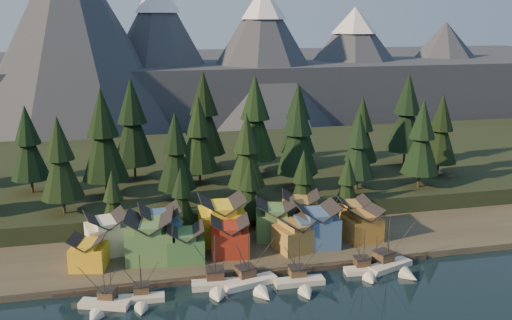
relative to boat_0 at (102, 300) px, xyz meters
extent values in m
plane|color=black|center=(30.52, -7.98, -1.96)|extent=(500.00, 500.00, 0.00)
cube|color=#3B362A|center=(30.52, 32.02, -1.21)|extent=(400.00, 50.00, 1.50)
cube|color=black|center=(30.52, 82.02, 1.04)|extent=(420.00, 100.00, 6.00)
cube|color=#40372E|center=(30.52, 8.52, -1.46)|extent=(80.00, 4.00, 1.00)
cube|color=#404653|center=(30.52, 232.02, 13.04)|extent=(560.00, 160.00, 30.00)
cone|color=#404653|center=(-14.48, 172.02, 43.04)|extent=(100.00, 100.00, 90.00)
cone|color=#404653|center=(25.52, 190.02, 34.04)|extent=(80.00, 80.00, 72.00)
cone|color=#404653|center=(75.52, 178.02, 32.04)|extent=(84.00, 84.00, 68.00)
cone|color=white|center=(75.52, 178.02, 57.88)|extent=(23.52, 23.52, 16.32)
cone|color=#404653|center=(130.52, 194.02, 27.04)|extent=(92.00, 92.00, 58.00)
cone|color=white|center=(130.52, 194.02, 49.08)|extent=(25.76, 25.76, 13.92)
cone|color=#404653|center=(190.52, 202.02, 23.04)|extent=(88.00, 88.00, 50.00)
cube|color=beige|center=(0.38, 1.01, -1.63)|extent=(9.77, 5.96, 1.51)
cone|color=beige|center=(-1.44, -3.80, -1.63)|extent=(3.78, 3.99, 2.83)
cube|color=black|center=(0.38, 1.01, -2.19)|extent=(10.00, 6.09, 0.33)
cube|color=#4C3C28|center=(0.99, 2.61, -0.17)|extent=(3.82, 3.71, 1.70)
cube|color=#262424|center=(0.99, 2.61, 0.77)|extent=(4.06, 3.95, 0.19)
cylinder|color=black|center=(0.58, 1.54, 3.32)|extent=(0.17, 0.17, 8.48)
cylinder|color=black|center=(1.68, 4.43, 1.15)|extent=(0.13, 0.13, 4.14)
cube|color=beige|center=(7.29, 1.76, -1.64)|extent=(8.90, 3.21, 1.46)
cone|color=beige|center=(7.03, -3.04, -1.64)|extent=(2.90, 3.14, 2.74)
cube|color=black|center=(7.29, 1.76, -2.19)|extent=(9.11, 3.27, 0.32)
cube|color=brown|center=(7.38, 3.36, -0.22)|extent=(3.07, 2.90, 1.65)
cube|color=#262424|center=(7.38, 3.36, 0.69)|extent=(3.26, 3.09, 0.18)
cylinder|color=black|center=(7.32, 2.29, 3.16)|extent=(0.16, 0.16, 8.23)
cylinder|color=black|center=(7.48, 5.17, 1.06)|extent=(0.13, 0.13, 4.02)
cube|color=beige|center=(22.12, 3.99, -1.57)|extent=(9.88, 4.11, 1.77)
cone|color=beige|center=(21.67, -1.28, -1.57)|extent=(3.58, 3.56, 3.31)
cube|color=black|center=(22.12, 3.99, -2.23)|extent=(10.12, 4.19, 0.39)
cube|color=#493027|center=(22.27, 5.75, 0.14)|extent=(3.80, 3.60, 1.99)
cube|color=#262424|center=(22.27, 5.75, 1.24)|extent=(4.04, 3.84, 0.22)
cylinder|color=black|center=(22.17, 4.58, 4.22)|extent=(0.20, 0.20, 9.94)
cylinder|color=black|center=(22.44, 7.74, 1.69)|extent=(0.15, 0.15, 4.86)
cube|color=white|center=(29.08, 3.37, -1.58)|extent=(11.63, 6.02, 1.74)
cone|color=white|center=(30.65, -2.56, -1.58)|extent=(4.14, 4.52, 3.27)
cube|color=black|center=(29.08, 3.37, -2.23)|extent=(11.91, 6.14, 0.38)
cube|color=brown|center=(28.56, 5.34, 0.11)|extent=(4.21, 4.05, 1.96)
cube|color=#262424|center=(28.56, 5.34, 1.20)|extent=(4.48, 4.32, 0.22)
cylinder|color=black|center=(28.90, 4.02, 4.15)|extent=(0.20, 0.20, 9.81)
cylinder|color=black|center=(27.96, 7.58, 1.64)|extent=(0.15, 0.15, 4.80)
cube|color=beige|center=(38.97, 1.43, -1.61)|extent=(10.28, 3.29, 1.60)
cone|color=beige|center=(38.82, -4.16, -1.61)|extent=(3.10, 3.56, 3.01)
cube|color=black|center=(38.97, 1.43, -2.21)|extent=(10.53, 3.34, 0.35)
cube|color=brown|center=(39.02, 3.30, -0.05)|extent=(3.29, 3.10, 1.81)
cube|color=#262424|center=(39.02, 3.30, 0.95)|extent=(3.50, 3.30, 0.20)
cylinder|color=black|center=(38.99, 2.05, 3.66)|extent=(0.18, 0.18, 9.03)
cylinder|color=black|center=(39.08, 5.41, 1.35)|extent=(0.14, 0.14, 4.41)
cube|color=silver|center=(53.96, 3.34, -1.62)|extent=(8.48, 3.62, 1.55)
cone|color=silver|center=(53.56, -1.17, -1.62)|extent=(3.14, 3.06, 2.90)
cube|color=black|center=(53.96, 3.34, -2.20)|extent=(8.68, 3.69, 0.34)
cube|color=#433224|center=(54.10, 4.85, -0.12)|extent=(3.34, 3.17, 1.74)
cube|color=#262424|center=(54.10, 4.85, 0.85)|extent=(3.55, 3.38, 0.19)
cylinder|color=black|center=(54.01, 3.84, 3.46)|extent=(0.17, 0.17, 8.71)
cylinder|color=black|center=(54.25, 6.55, 1.24)|extent=(0.14, 0.14, 4.26)
cube|color=beige|center=(60.22, 3.92, -1.56)|extent=(11.12, 6.81, 1.80)
cone|color=beige|center=(62.22, -1.55, -1.56)|extent=(4.42, 4.56, 3.38)
cube|color=black|center=(60.22, 3.92, -2.24)|extent=(11.38, 6.95, 0.39)
cube|color=brown|center=(59.56, 5.74, 0.18)|extent=(4.54, 4.41, 2.03)
cube|color=#262424|center=(59.56, 5.74, 1.31)|extent=(4.83, 4.70, 0.23)
cylinder|color=black|center=(60.00, 4.52, 4.35)|extent=(0.20, 0.20, 10.14)
cylinder|color=black|center=(58.80, 7.80, 1.76)|extent=(0.16, 0.16, 4.96)
cube|color=gold|center=(-2.82, 16.14, 1.99)|extent=(8.34, 7.67, 4.89)
cube|color=gold|center=(-2.82, 16.14, 4.92)|extent=(5.19, 6.83, 1.00)
cube|color=#4C7A42|center=(10.11, 17.54, 3.17)|extent=(11.18, 10.23, 7.25)
cube|color=#4C7A42|center=(10.11, 17.54, 7.49)|extent=(6.68, 9.43, 1.41)
cube|color=#3D703C|center=(17.53, 15.83, 2.20)|extent=(8.64, 8.16, 5.32)
cube|color=#3D703C|center=(17.53, 15.83, 5.42)|extent=(5.04, 7.68, 1.12)
cube|color=maroon|center=(27.41, 16.27, 2.47)|extent=(9.25, 8.42, 5.86)
cube|color=maroon|center=(27.41, 16.27, 5.98)|extent=(5.53, 7.75, 1.17)
cube|color=olive|center=(41.98, 15.45, 2.28)|extent=(9.31, 9.31, 5.47)
cube|color=olive|center=(41.98, 15.45, 5.54)|extent=(5.93, 8.31, 1.08)
cube|color=#3A5D8B|center=(47.71, 16.47, 3.07)|extent=(9.89, 8.43, 7.06)
cube|color=#3A5D8B|center=(47.71, 16.47, 7.27)|extent=(5.57, 8.11, 1.35)
cube|color=#B77A2F|center=(59.49, 17.35, 2.30)|extent=(8.87, 8.00, 5.52)
cube|color=#B77A2F|center=(59.49, 17.35, 5.61)|extent=(5.27, 7.40, 1.13)
cube|color=white|center=(0.81, 23.56, 2.87)|extent=(9.93, 9.19, 6.66)
cube|color=white|center=(0.81, 23.56, 6.79)|extent=(6.13, 8.26, 1.20)
cube|color=#365A7F|center=(12.59, 22.73, 3.18)|extent=(9.22, 8.68, 7.27)
cube|color=#365A7F|center=(12.59, 22.73, 7.42)|extent=(5.19, 8.38, 1.26)
cube|color=yellow|center=(27.07, 24.08, 3.43)|extent=(10.66, 9.16, 7.77)
cube|color=yellow|center=(27.07, 24.08, 8.03)|extent=(5.99, 8.83, 1.46)
cube|color=#4E7B42|center=(39.83, 23.14, 2.81)|extent=(10.65, 9.39, 6.53)
cube|color=#4E7B42|center=(39.83, 23.14, 6.71)|extent=(6.55, 8.37, 1.30)
cube|color=olive|center=(47.13, 26.80, 2.98)|extent=(10.54, 9.83, 6.87)
cube|color=olive|center=(47.13, 26.80, 7.02)|extent=(6.65, 8.68, 1.24)
cube|color=#AB7E3C|center=(59.91, 24.23, 2.48)|extent=(7.99, 7.59, 5.88)
cube|color=#AB7E3C|center=(59.91, 24.23, 5.92)|extent=(4.74, 7.07, 1.02)
cylinder|color=#332319|center=(-19.48, 60.02, 6.18)|extent=(0.70, 0.70, 4.28)
cone|color=black|center=(-19.48, 60.02, 15.45)|extent=(10.46, 10.46, 14.74)
cone|color=black|center=(-19.48, 60.02, 23.06)|extent=(7.13, 7.13, 10.70)
cylinder|color=#332319|center=(-9.48, 40.02, 6.18)|extent=(0.70, 0.70, 4.28)
cone|color=black|center=(-9.48, 40.02, 15.46)|extent=(10.46, 10.46, 14.74)
cone|color=black|center=(-9.48, 40.02, 23.07)|extent=(7.13, 7.13, 10.70)
cylinder|color=#332319|center=(0.52, 52.02, 6.63)|extent=(0.70, 0.70, 5.17)
cone|color=black|center=(0.52, 52.02, 17.83)|extent=(12.64, 12.64, 17.81)
cone|color=black|center=(0.52, 52.02, 27.03)|extent=(8.62, 8.62, 12.93)
cylinder|color=#332319|center=(8.52, 67.02, 6.70)|extent=(0.70, 0.70, 5.32)
cone|color=black|center=(8.52, 67.02, 18.24)|extent=(13.01, 13.01, 18.34)
cone|color=black|center=(8.52, 67.02, 27.70)|extent=(8.87, 8.87, 13.31)
cylinder|color=#332319|center=(18.52, 42.02, 6.15)|extent=(0.70, 0.70, 4.21)
cone|color=black|center=(18.52, 42.02, 15.28)|extent=(10.30, 10.30, 14.52)
cone|color=black|center=(18.52, 42.02, 22.77)|extent=(7.02, 7.02, 10.54)
cylinder|color=#332319|center=(26.52, 57.02, 6.30)|extent=(0.70, 0.70, 4.52)
cone|color=black|center=(26.52, 57.02, 16.11)|extent=(11.06, 11.06, 15.59)
cone|color=black|center=(26.52, 57.02, 24.15)|extent=(7.54, 7.54, 11.31)
cylinder|color=#332319|center=(36.52, 40.02, 6.08)|extent=(0.70, 0.70, 4.08)
cone|color=black|center=(36.52, 40.02, 14.92)|extent=(9.97, 9.97, 14.05)
cone|color=black|center=(36.52, 40.02, 22.17)|extent=(6.80, 6.80, 10.19)
cylinder|color=#332319|center=(44.52, 64.02, 6.73)|extent=(0.70, 0.70, 5.37)
cone|color=black|center=(44.52, 64.02, 18.36)|extent=(13.12, 13.12, 18.49)
cone|color=black|center=(44.52, 64.02, 27.90)|extent=(8.95, 8.95, 13.42)
cylinder|color=#332319|center=(52.52, 47.02, 6.48)|extent=(0.70, 0.70, 4.88)
cone|color=black|center=(52.52, 47.02, 17.05)|extent=(11.93, 11.93, 16.80)
cone|color=black|center=(52.52, 47.02, 25.72)|extent=(8.13, 8.13, 12.20)
cylinder|color=#332319|center=(60.52, 72.02, 6.41)|extent=(0.70, 0.70, 4.73)
cone|color=black|center=(60.52, 72.02, 16.65)|extent=(11.55, 11.55, 16.28)
cone|color=black|center=(60.52, 72.02, 25.05)|extent=(7.88, 7.88, 11.82)
cylinder|color=#332319|center=(68.52, 42.02, 5.98)|extent=(0.70, 0.70, 3.87)
cone|color=black|center=(68.52, 42.02, 14.37)|extent=(9.46, 9.46, 13.33)
cone|color=black|center=(68.52, 42.02, 21.25)|extent=(6.45, 6.45, 9.68)
cylinder|color=#332319|center=(76.52, 58.02, 6.13)|extent=(0.70, 0.70, 4.17)
cone|color=black|center=(76.52, 58.02, 15.17)|extent=(10.20, 10.20, 14.38)
cone|color=black|center=(76.52, 58.02, 22.59)|extent=(6.96, 6.96, 10.43)
cylinder|color=#332319|center=(86.52, 40.02, 6.25)|extent=(0.70, 0.70, 4.42)
cone|color=black|center=(86.52, 40.02, 15.83)|extent=(10.81, 10.81, 15.23)
cone|color=black|center=(86.52, 40.02, 23.69)|extent=(7.37, 7.37, 11.05)
cylinder|color=#332319|center=(94.52, 64.02, 6.67)|extent=(0.70, 0.70, 5.26)
cone|color=black|center=(94.52, 64.02, 18.07)|extent=(12.86, 12.86, 18.12)
cone|color=black|center=(94.52, 64.02, 27.42)|extent=(8.77, 8.77, 13.15)
cylinder|color=#332319|center=(30.52, 74.02, 6.76)|extent=(0.70, 0.70, 5.43)
cone|color=black|center=(30.52, 74.02, 18.53)|extent=(13.28, 13.28, 18.72)
cone|color=black|center=(30.52, 74.02, 28.19)|extent=(9.06, 9.06, 13.59)
cylinder|color=#332319|center=(98.52, 50.02, 6.23)|extent=(0.70, 0.70, 4.37)
cone|color=black|center=(98.52, 50.02, 15.69)|extent=(10.68, 10.68, 15.05)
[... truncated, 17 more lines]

